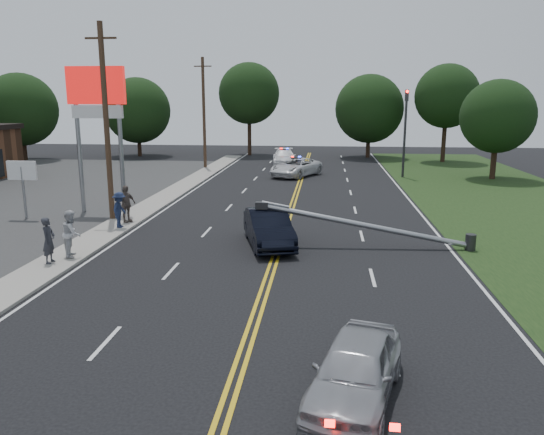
# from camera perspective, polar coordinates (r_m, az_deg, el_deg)

# --- Properties ---
(ground) EXTENTS (120.00, 120.00, 0.00)m
(ground) POSITION_cam_1_polar(r_m,az_deg,el_deg) (15.72, -1.79, -10.76)
(ground) COLOR black
(ground) RESTS_ON ground
(sidewalk) EXTENTS (1.80, 70.00, 0.12)m
(sidewalk) POSITION_cam_1_polar(r_m,az_deg,el_deg) (27.12, -16.79, -1.15)
(sidewalk) COLOR gray
(sidewalk) RESTS_ON ground
(centerline_yellow) EXTENTS (0.36, 80.00, 0.00)m
(centerline_yellow) POSITION_cam_1_polar(r_m,az_deg,el_deg) (25.17, 1.19, -1.77)
(centerline_yellow) COLOR gold
(centerline_yellow) RESTS_ON ground
(pylon_sign) EXTENTS (3.20, 0.35, 8.00)m
(pylon_sign) POSITION_cam_1_polar(r_m,az_deg,el_deg) (30.93, -18.31, 11.48)
(pylon_sign) COLOR gray
(pylon_sign) RESTS_ON ground
(small_sign) EXTENTS (1.60, 0.14, 3.10)m
(small_sign) POSITION_cam_1_polar(r_m,az_deg,el_deg) (31.00, -25.27, 4.12)
(small_sign) COLOR gray
(small_sign) RESTS_ON ground
(traffic_signal) EXTENTS (0.28, 0.41, 7.05)m
(traffic_signal) POSITION_cam_1_polar(r_m,az_deg,el_deg) (44.81, 14.14, 9.56)
(traffic_signal) COLOR #2D2D30
(traffic_signal) RESTS_ON ground
(fallen_streetlight) EXTENTS (9.36, 0.44, 1.91)m
(fallen_streetlight) POSITION_cam_1_polar(r_m,az_deg,el_deg) (23.04, 11.24, -1.02)
(fallen_streetlight) COLOR #2D2D30
(fallen_streetlight) RESTS_ON ground
(utility_pole_mid) EXTENTS (1.60, 0.28, 10.00)m
(utility_pole_mid) POSITION_cam_1_polar(r_m,az_deg,el_deg) (28.60, -17.40, 9.68)
(utility_pole_mid) COLOR #382619
(utility_pole_mid) RESTS_ON ground
(utility_pole_far) EXTENTS (1.60, 0.28, 10.00)m
(utility_pole_far) POSITION_cam_1_polar(r_m,az_deg,el_deg) (49.59, -7.34, 11.09)
(utility_pole_far) COLOR #382619
(utility_pole_far) RESTS_ON ground
(tree_4) EXTENTS (7.50, 7.50, 9.03)m
(tree_4) POSITION_cam_1_polar(r_m,az_deg,el_deg) (62.13, -25.42, 10.45)
(tree_4) COLOR black
(tree_4) RESTS_ON ground
(tree_5) EXTENTS (7.29, 7.29, 8.75)m
(tree_5) POSITION_cam_1_polar(r_m,az_deg,el_deg) (62.41, -14.26, 11.09)
(tree_5) COLOR black
(tree_5) RESTS_ON ground
(tree_6) EXTENTS (6.89, 6.89, 10.43)m
(tree_6) POSITION_cam_1_polar(r_m,az_deg,el_deg) (61.76, -2.48, 13.18)
(tree_6) COLOR black
(tree_6) RESTS_ON ground
(tree_7) EXTENTS (7.43, 7.43, 9.03)m
(tree_7) POSITION_cam_1_polar(r_m,az_deg,el_deg) (59.98, 10.44, 11.42)
(tree_7) COLOR black
(tree_7) RESTS_ON ground
(tree_8) EXTENTS (6.41, 6.41, 9.84)m
(tree_8) POSITION_cam_1_polar(r_m,az_deg,el_deg) (57.49, 18.29, 12.28)
(tree_8) COLOR black
(tree_8) RESTS_ON ground
(tree_9) EXTENTS (5.77, 5.77, 7.87)m
(tree_9) POSITION_cam_1_polar(r_m,az_deg,el_deg) (46.10, 23.10, 9.97)
(tree_9) COLOR black
(tree_9) RESTS_ON ground
(crashed_sedan) EXTENTS (2.88, 5.04, 1.57)m
(crashed_sedan) POSITION_cam_1_polar(r_m,az_deg,el_deg) (23.01, -0.38, -1.14)
(crashed_sedan) COLOR black
(crashed_sedan) RESTS_ON ground
(waiting_sedan) EXTENTS (2.57, 4.28, 1.36)m
(waiting_sedan) POSITION_cam_1_polar(r_m,az_deg,el_deg) (11.68, 8.96, -15.89)
(waiting_sedan) COLOR #9EA0A6
(waiting_sedan) RESTS_ON ground
(emergency_a) EXTENTS (4.67, 6.03, 1.52)m
(emergency_a) POSITION_cam_1_polar(r_m,az_deg,el_deg) (44.36, 2.59, 5.42)
(emergency_a) COLOR silver
(emergency_a) RESTS_ON ground
(emergency_b) EXTENTS (2.72, 5.54, 1.55)m
(emergency_b) POSITION_cam_1_polar(r_m,az_deg,el_deg) (51.92, 1.33, 6.48)
(emergency_b) COLOR white
(emergency_b) RESTS_ON ground
(bystander_a) EXTENTS (0.45, 0.66, 1.78)m
(bystander_a) POSITION_cam_1_polar(r_m,az_deg,el_deg) (21.87, -22.89, -2.27)
(bystander_a) COLOR #292A31
(bystander_a) RESTS_ON sidewalk
(bystander_b) EXTENTS (0.95, 1.08, 1.87)m
(bystander_b) POSITION_cam_1_polar(r_m,az_deg,el_deg) (22.49, -20.75, -1.59)
(bystander_b) COLOR #BABABF
(bystander_b) RESTS_ON sidewalk
(bystander_c) EXTENTS (0.66, 1.14, 1.75)m
(bystander_c) POSITION_cam_1_polar(r_m,az_deg,el_deg) (26.86, -16.08, 0.80)
(bystander_c) COLOR #1C2646
(bystander_c) RESTS_ON sidewalk
(bystander_d) EXTENTS (1.00, 1.18, 1.89)m
(bystander_d) POSITION_cam_1_polar(r_m,az_deg,el_deg) (27.91, -15.44, 1.42)
(bystander_d) COLOR #62554E
(bystander_d) RESTS_ON sidewalk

